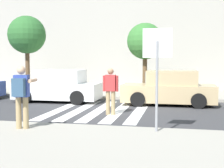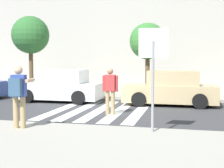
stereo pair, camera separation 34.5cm
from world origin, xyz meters
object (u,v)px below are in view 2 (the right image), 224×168
object	(u,v)px
parked_car_white	(60,87)
parked_car_tan	(171,89)
photographer_with_backpack	(19,91)
stop_sign	(153,57)
street_tree_center	(148,42)
street_tree_west	(31,35)
pedestrian_crossing	(110,89)

from	to	relation	value
parked_car_white	parked_car_tan	size ratio (longest dim) A/B	1.00
photographer_with_backpack	parked_car_tan	world-z (taller)	photographer_with_backpack
stop_sign	street_tree_center	world-z (taller)	street_tree_center
parked_car_white	street_tree_center	world-z (taller)	street_tree_center
stop_sign	street_tree_west	distance (m)	11.21
photographer_with_backpack	pedestrian_crossing	size ratio (longest dim) A/B	1.00
pedestrian_crossing	stop_sign	bearing A→B (deg)	-57.42
pedestrian_crossing	parked_car_tan	world-z (taller)	pedestrian_crossing
parked_car_white	street_tree_west	xyz separation A→B (m)	(-2.63, 2.06, 2.66)
stop_sign	street_tree_center	size ratio (longest dim) A/B	0.71
parked_car_white	parked_car_tan	bearing A→B (deg)	0.00
photographer_with_backpack	parked_car_white	bearing A→B (deg)	103.00
parked_car_tan	pedestrian_crossing	bearing A→B (deg)	-124.20
parked_car_white	street_tree_west	size ratio (longest dim) A/B	0.95
stop_sign	street_tree_west	xyz separation A→B (m)	(-7.74, 8.00, 1.27)
parked_car_white	street_tree_west	bearing A→B (deg)	141.99
pedestrian_crossing	street_tree_center	xyz separation A→B (m)	(0.70, 5.40, 2.00)
street_tree_center	stop_sign	bearing A→B (deg)	-82.03
pedestrian_crossing	parked_car_tan	size ratio (longest dim) A/B	0.42
stop_sign	parked_car_white	distance (m)	7.96
pedestrian_crossing	street_tree_center	size ratio (longest dim) A/B	0.45
parked_car_white	street_tree_west	world-z (taller)	street_tree_west
stop_sign	street_tree_center	bearing A→B (deg)	97.97
photographer_with_backpack	parked_car_white	size ratio (longest dim) A/B	0.42
stop_sign	street_tree_west	world-z (taller)	street_tree_west
stop_sign	photographer_with_backpack	world-z (taller)	stop_sign
parked_car_tan	street_tree_center	xyz separation A→B (m)	(-1.35, 2.38, 2.25)
photographer_with_backpack	street_tree_center	world-z (taller)	street_tree_center
parked_car_tan	street_tree_west	bearing A→B (deg)	165.43
stop_sign	parked_car_white	size ratio (longest dim) A/B	0.66
stop_sign	parked_car_white	bearing A→B (deg)	130.67
photographer_with_backpack	pedestrian_crossing	bearing A→B (deg)	62.62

